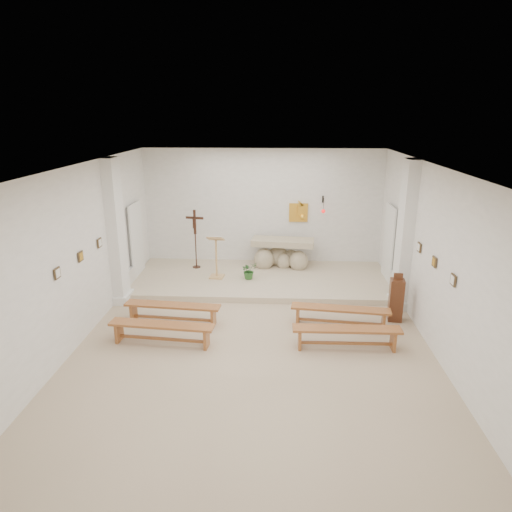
# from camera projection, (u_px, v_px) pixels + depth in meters

# --- Properties ---
(ground) EXTENTS (7.00, 10.00, 0.00)m
(ground) POSITION_uv_depth(u_px,v_px,m) (254.00, 343.00, 9.24)
(ground) COLOR tan
(ground) RESTS_ON ground
(wall_left) EXTENTS (0.02, 10.00, 3.50)m
(wall_left) POSITION_uv_depth(u_px,v_px,m) (75.00, 258.00, 8.89)
(wall_left) COLOR white
(wall_left) RESTS_ON ground
(wall_right) EXTENTS (0.02, 10.00, 3.50)m
(wall_right) POSITION_uv_depth(u_px,v_px,m) (439.00, 264.00, 8.55)
(wall_right) COLOR white
(wall_right) RESTS_ON ground
(wall_back) EXTENTS (7.00, 0.02, 3.50)m
(wall_back) POSITION_uv_depth(u_px,v_px,m) (263.00, 209.00, 13.47)
(wall_back) COLOR white
(wall_back) RESTS_ON ground
(ceiling) EXTENTS (7.00, 10.00, 0.02)m
(ceiling) POSITION_uv_depth(u_px,v_px,m) (253.00, 169.00, 8.20)
(ceiling) COLOR silver
(ceiling) RESTS_ON wall_back
(sanctuary_platform) EXTENTS (6.98, 3.00, 0.15)m
(sanctuary_platform) POSITION_uv_depth(u_px,v_px,m) (261.00, 279.00, 12.56)
(sanctuary_platform) COLOR #B9AA8E
(sanctuary_platform) RESTS_ON ground
(pilaster_left) EXTENTS (0.26, 0.55, 3.50)m
(pilaster_left) POSITION_uv_depth(u_px,v_px,m) (116.00, 232.00, 10.79)
(pilaster_left) COLOR white
(pilaster_left) RESTS_ON ground
(pilaster_right) EXTENTS (0.26, 0.55, 3.50)m
(pilaster_right) POSITION_uv_depth(u_px,v_px,m) (405.00, 236.00, 10.46)
(pilaster_right) COLOR white
(pilaster_right) RESTS_ON ground
(gold_wall_relief) EXTENTS (0.55, 0.04, 0.55)m
(gold_wall_relief) POSITION_uv_depth(u_px,v_px,m) (298.00, 213.00, 13.42)
(gold_wall_relief) COLOR yellow
(gold_wall_relief) RESTS_ON wall_back
(sanctuary_lamp) EXTENTS (0.11, 0.36, 0.44)m
(sanctuary_lamp) POSITION_uv_depth(u_px,v_px,m) (323.00, 209.00, 13.10)
(sanctuary_lamp) COLOR black
(sanctuary_lamp) RESTS_ON wall_back
(station_frame_left_front) EXTENTS (0.03, 0.20, 0.20)m
(station_frame_left_front) POSITION_uv_depth(u_px,v_px,m) (57.00, 273.00, 8.13)
(station_frame_left_front) COLOR #46351F
(station_frame_left_front) RESTS_ON wall_left
(station_frame_left_mid) EXTENTS (0.03, 0.20, 0.20)m
(station_frame_left_mid) POSITION_uv_depth(u_px,v_px,m) (81.00, 256.00, 9.08)
(station_frame_left_mid) COLOR #46351F
(station_frame_left_mid) RESTS_ON wall_left
(station_frame_left_rear) EXTENTS (0.03, 0.20, 0.20)m
(station_frame_left_rear) POSITION_uv_depth(u_px,v_px,m) (99.00, 243.00, 10.04)
(station_frame_left_rear) COLOR #46351F
(station_frame_left_rear) RESTS_ON wall_left
(station_frame_right_front) EXTENTS (0.03, 0.20, 0.20)m
(station_frame_right_front) POSITION_uv_depth(u_px,v_px,m) (453.00, 280.00, 7.80)
(station_frame_right_front) COLOR #46351F
(station_frame_right_front) RESTS_ON wall_right
(station_frame_right_mid) EXTENTS (0.03, 0.20, 0.20)m
(station_frame_right_mid) POSITION_uv_depth(u_px,v_px,m) (434.00, 262.00, 8.75)
(station_frame_right_mid) COLOR #46351F
(station_frame_right_mid) RESTS_ON wall_right
(station_frame_right_rear) EXTENTS (0.03, 0.20, 0.20)m
(station_frame_right_rear) POSITION_uv_depth(u_px,v_px,m) (419.00, 247.00, 9.70)
(station_frame_right_rear) COLOR #46351F
(station_frame_right_rear) RESTS_ON wall_right
(radiator_left) EXTENTS (0.10, 0.85, 0.52)m
(radiator_left) POSITION_uv_depth(u_px,v_px,m) (128.00, 281.00, 11.90)
(radiator_left) COLOR silver
(radiator_left) RESTS_ON ground
(radiator_right) EXTENTS (0.10, 0.85, 0.52)m
(radiator_right) POSITION_uv_depth(u_px,v_px,m) (394.00, 285.00, 11.57)
(radiator_right) COLOR silver
(radiator_right) RESTS_ON ground
(altar) EXTENTS (1.84, 0.88, 0.92)m
(altar) POSITION_uv_depth(u_px,v_px,m) (282.00, 255.00, 13.26)
(altar) COLOR #BAA98E
(altar) RESTS_ON sanctuary_platform
(lectern) EXTENTS (0.47, 0.41, 1.22)m
(lectern) POSITION_uv_depth(u_px,v_px,m) (216.00, 257.00, 12.30)
(lectern) COLOR #DCB56B
(lectern) RESTS_ON sanctuary_platform
(crucifix_stand) EXTENTS (0.51, 0.22, 1.71)m
(crucifix_stand) POSITION_uv_depth(u_px,v_px,m) (195.00, 235.00, 13.00)
(crucifix_stand) COLOR #3A1E12
(crucifix_stand) RESTS_ON sanctuary_platform
(potted_plant) EXTENTS (0.56, 0.54, 0.47)m
(potted_plant) POSITION_uv_depth(u_px,v_px,m) (249.00, 270.00, 12.32)
(potted_plant) COLOR #2A6026
(potted_plant) RESTS_ON sanctuary_platform
(donation_pedestal) EXTENTS (0.33, 0.33, 1.12)m
(donation_pedestal) POSITION_uv_depth(u_px,v_px,m) (396.00, 300.00, 10.11)
(donation_pedestal) COLOR #542C18
(donation_pedestal) RESTS_ON ground
(bench_left_front) EXTENTS (2.14, 0.53, 0.45)m
(bench_left_front) POSITION_uv_depth(u_px,v_px,m) (173.00, 309.00, 10.02)
(bench_left_front) COLOR #AB6531
(bench_left_front) RESTS_ON ground
(bench_right_front) EXTENTS (2.14, 0.58, 0.45)m
(bench_right_front) POSITION_uv_depth(u_px,v_px,m) (340.00, 312.00, 9.84)
(bench_right_front) COLOR #AB6531
(bench_right_front) RESTS_ON ground
(bench_left_second) EXTENTS (2.14, 0.55, 0.45)m
(bench_left_second) POSITION_uv_depth(u_px,v_px,m) (162.00, 329.00, 9.09)
(bench_left_second) COLOR #AB6531
(bench_left_second) RESTS_ON ground
(bench_right_second) EXTENTS (2.12, 0.36, 0.45)m
(bench_right_second) POSITION_uv_depth(u_px,v_px,m) (347.00, 333.00, 8.92)
(bench_right_second) COLOR #AB6531
(bench_right_second) RESTS_ON ground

